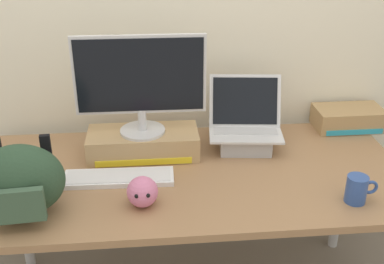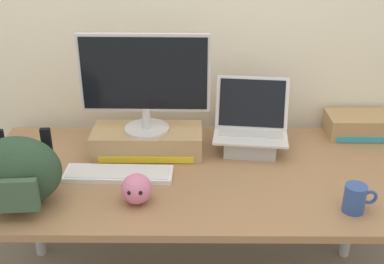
{
  "view_description": "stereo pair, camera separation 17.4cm",
  "coord_description": "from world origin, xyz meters",
  "px_view_note": "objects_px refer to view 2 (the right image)",
  "views": [
    {
      "loc": [
        -0.16,
        -1.7,
        1.73
      ],
      "look_at": [
        0.0,
        0.0,
        0.9
      ],
      "focal_mm": 45.5,
      "sensor_mm": 36.0,
      "label": 1
    },
    {
      "loc": [
        0.01,
        -1.71,
        1.73
      ],
      "look_at": [
        0.0,
        0.0,
        0.9
      ],
      "focal_mm": 45.5,
      "sensor_mm": 36.0,
      "label": 2
    }
  ],
  "objects_px": {
    "desktop_monitor": "(145,80)",
    "cell_phone": "(35,161)",
    "external_keyboard": "(119,174)",
    "coffee_mug": "(355,198)",
    "open_laptop": "(250,136)",
    "toner_box_cyan": "(361,125)",
    "toner_box_yellow": "(147,141)",
    "messenger_backpack": "(18,172)",
    "plush_toy": "(137,189)"
  },
  "relations": [
    {
      "from": "desktop_monitor",
      "to": "cell_phone",
      "type": "distance_m",
      "value": 0.58
    },
    {
      "from": "external_keyboard",
      "to": "coffee_mug",
      "type": "xyz_separation_m",
      "value": [
        0.87,
        -0.23,
        0.04
      ]
    },
    {
      "from": "open_laptop",
      "to": "toner_box_cyan",
      "type": "distance_m",
      "value": 0.55
    },
    {
      "from": "toner_box_yellow",
      "to": "open_laptop",
      "type": "height_order",
      "value": "open_laptop"
    },
    {
      "from": "desktop_monitor",
      "to": "messenger_backpack",
      "type": "height_order",
      "value": "desktop_monitor"
    },
    {
      "from": "external_keyboard",
      "to": "toner_box_cyan",
      "type": "relative_size",
      "value": 1.36
    },
    {
      "from": "toner_box_yellow",
      "to": "open_laptop",
      "type": "xyz_separation_m",
      "value": [
        0.45,
        0.03,
        0.01
      ]
    },
    {
      "from": "toner_box_yellow",
      "to": "open_laptop",
      "type": "relative_size",
      "value": 1.38
    },
    {
      "from": "coffee_mug",
      "to": "messenger_backpack",
      "type": "bearing_deg",
      "value": 178.06
    },
    {
      "from": "desktop_monitor",
      "to": "coffee_mug",
      "type": "bearing_deg",
      "value": -28.66
    },
    {
      "from": "toner_box_yellow",
      "to": "cell_phone",
      "type": "xyz_separation_m",
      "value": [
        -0.47,
        -0.1,
        -0.05
      ]
    },
    {
      "from": "open_laptop",
      "to": "toner_box_yellow",
      "type": "bearing_deg",
      "value": -169.32
    },
    {
      "from": "desktop_monitor",
      "to": "cell_phone",
      "type": "height_order",
      "value": "desktop_monitor"
    },
    {
      "from": "plush_toy",
      "to": "toner_box_yellow",
      "type": "bearing_deg",
      "value": 89.29
    },
    {
      "from": "coffee_mug",
      "to": "plush_toy",
      "type": "xyz_separation_m",
      "value": [
        -0.78,
        0.05,
        0.0
      ]
    },
    {
      "from": "coffee_mug",
      "to": "toner_box_cyan",
      "type": "bearing_deg",
      "value": 71.14
    },
    {
      "from": "open_laptop",
      "to": "coffee_mug",
      "type": "relative_size",
      "value": 2.85
    },
    {
      "from": "messenger_backpack",
      "to": "toner_box_yellow",
      "type": "bearing_deg",
      "value": 39.05
    },
    {
      "from": "open_laptop",
      "to": "toner_box_cyan",
      "type": "bearing_deg",
      "value": 21.78
    },
    {
      "from": "open_laptop",
      "to": "plush_toy",
      "type": "height_order",
      "value": "open_laptop"
    },
    {
      "from": "external_keyboard",
      "to": "cell_phone",
      "type": "xyz_separation_m",
      "value": [
        -0.37,
        0.11,
        -0.01
      ]
    },
    {
      "from": "toner_box_yellow",
      "to": "plush_toy",
      "type": "bearing_deg",
      "value": -90.71
    },
    {
      "from": "coffee_mug",
      "to": "toner_box_cyan",
      "type": "relative_size",
      "value": 0.37
    },
    {
      "from": "external_keyboard",
      "to": "coffee_mug",
      "type": "height_order",
      "value": "coffee_mug"
    },
    {
      "from": "open_laptop",
      "to": "coffee_mug",
      "type": "bearing_deg",
      "value": -49.33
    },
    {
      "from": "toner_box_yellow",
      "to": "toner_box_cyan",
      "type": "xyz_separation_m",
      "value": [
        0.98,
        0.18,
        -0.0
      ]
    },
    {
      "from": "desktop_monitor",
      "to": "external_keyboard",
      "type": "distance_m",
      "value": 0.39
    },
    {
      "from": "plush_toy",
      "to": "messenger_backpack",
      "type": "bearing_deg",
      "value": -178.69
    },
    {
      "from": "messenger_backpack",
      "to": "cell_phone",
      "type": "relative_size",
      "value": 2.18
    },
    {
      "from": "open_laptop",
      "to": "external_keyboard",
      "type": "distance_m",
      "value": 0.6
    },
    {
      "from": "desktop_monitor",
      "to": "external_keyboard",
      "type": "xyz_separation_m",
      "value": [
        -0.1,
        -0.2,
        -0.32
      ]
    },
    {
      "from": "messenger_backpack",
      "to": "toner_box_cyan",
      "type": "bearing_deg",
      "value": 18.13
    },
    {
      "from": "desktop_monitor",
      "to": "external_keyboard",
      "type": "relative_size",
      "value": 1.23
    },
    {
      "from": "desktop_monitor",
      "to": "open_laptop",
      "type": "relative_size",
      "value": 1.58
    },
    {
      "from": "open_laptop",
      "to": "toner_box_cyan",
      "type": "xyz_separation_m",
      "value": [
        0.53,
        0.15,
        -0.02
      ]
    },
    {
      "from": "toner_box_cyan",
      "to": "coffee_mug",
      "type": "bearing_deg",
      "value": -108.86
    },
    {
      "from": "external_keyboard",
      "to": "plush_toy",
      "type": "xyz_separation_m",
      "value": [
        0.09,
        -0.18,
        0.05
      ]
    },
    {
      "from": "cell_phone",
      "to": "coffee_mug",
      "type": "bearing_deg",
      "value": 13.77
    },
    {
      "from": "open_laptop",
      "to": "toner_box_cyan",
      "type": "height_order",
      "value": "open_laptop"
    },
    {
      "from": "open_laptop",
      "to": "external_keyboard",
      "type": "relative_size",
      "value": 0.78
    },
    {
      "from": "toner_box_yellow",
      "to": "coffee_mug",
      "type": "distance_m",
      "value": 0.89
    },
    {
      "from": "plush_toy",
      "to": "open_laptop",
      "type": "bearing_deg",
      "value": 42.89
    },
    {
      "from": "messenger_backpack",
      "to": "plush_toy",
      "type": "distance_m",
      "value": 0.42
    },
    {
      "from": "desktop_monitor",
      "to": "open_laptop",
      "type": "height_order",
      "value": "desktop_monitor"
    },
    {
      "from": "open_laptop",
      "to": "messenger_backpack",
      "type": "relative_size",
      "value": 1.05
    },
    {
      "from": "desktop_monitor",
      "to": "toner_box_cyan",
      "type": "xyz_separation_m",
      "value": [
        0.98,
        0.18,
        -0.28
      ]
    },
    {
      "from": "plush_toy",
      "to": "coffee_mug",
      "type": "bearing_deg",
      "value": -3.67
    },
    {
      "from": "desktop_monitor",
      "to": "toner_box_cyan",
      "type": "relative_size",
      "value": 1.67
    },
    {
      "from": "external_keyboard",
      "to": "coffee_mug",
      "type": "distance_m",
      "value": 0.9
    },
    {
      "from": "coffee_mug",
      "to": "external_keyboard",
      "type": "bearing_deg",
      "value": 165.08
    }
  ]
}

